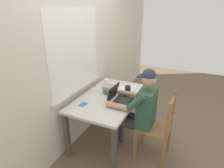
{
  "coord_description": "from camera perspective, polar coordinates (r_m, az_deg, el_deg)",
  "views": [
    {
      "loc": [
        -2.28,
        -1.1,
        1.99
      ],
      "look_at": [
        -0.03,
        -0.05,
        0.94
      ],
      "focal_mm": 31.03,
      "sensor_mm": 36.0,
      "label": 1
    }
  ],
  "objects": [
    {
      "name": "coffee_mug_dark",
      "position": [
        2.98,
        4.68,
        -1.38
      ],
      "size": [
        0.13,
        0.09,
        0.09
      ],
      "color": "black",
      "rests_on": "desk"
    },
    {
      "name": "laptop",
      "position": [
        2.66,
        1.94,
        -4.25
      ],
      "size": [
        0.33,
        0.28,
        0.23
      ],
      "color": "black",
      "rests_on": "desk"
    },
    {
      "name": "ground_plane",
      "position": [
        3.22,
        -0.64,
        -15.4
      ],
      "size": [
        8.0,
        8.0,
        0.0
      ],
      "primitive_type": "plane",
      "color": "brown"
    },
    {
      "name": "computer_mouse",
      "position": [
        2.87,
        4.35,
        -3.03
      ],
      "size": [
        0.06,
        0.1,
        0.03
      ],
      "primitive_type": "ellipsoid",
      "color": "black",
      "rests_on": "desk"
    },
    {
      "name": "wooden_chair",
      "position": [
        2.69,
        13.43,
        -12.28
      ],
      "size": [
        0.42,
        0.42,
        0.95
      ],
      "color": "olive",
      "rests_on": "ground"
    },
    {
      "name": "seated_person",
      "position": [
        2.62,
        7.84,
        -6.99
      ],
      "size": [
        0.5,
        0.6,
        1.26
      ],
      "color": "#2D5642",
      "rests_on": "ground"
    },
    {
      "name": "book_stack_main",
      "position": [
        2.93,
        -0.89,
        -1.4
      ],
      "size": [
        0.21,
        0.16,
        0.12
      ],
      "color": "#38844C",
      "rests_on": "desk"
    },
    {
      "name": "coffee_mug_white",
      "position": [
        3.25,
        -1.61,
        0.71
      ],
      "size": [
        0.12,
        0.08,
        0.09
      ],
      "color": "white",
      "rests_on": "desk"
    },
    {
      "name": "landscape_photo_print",
      "position": [
        2.65,
        -8.5,
        -5.98
      ],
      "size": [
        0.14,
        0.11,
        0.0
      ],
      "primitive_type": "cube",
      "rotation": [
        0.0,
        0.0,
        -0.17
      ],
      "color": "teal",
      "rests_on": "desk"
    },
    {
      "name": "paper_pile_near_laptop",
      "position": [
        3.09,
        5.68,
        -1.31
      ],
      "size": [
        0.25,
        0.16,
        0.02
      ],
      "primitive_type": "cube",
      "rotation": [
        0.0,
        0.0,
        0.04
      ],
      "color": "white",
      "rests_on": "desk"
    },
    {
      "name": "back_wall",
      "position": [
        2.85,
        -9.52,
        8.48
      ],
      "size": [
        6.0,
        0.08,
        2.6
      ],
      "color": "silver",
      "rests_on": "ground"
    },
    {
      "name": "paper_pile_back_corner",
      "position": [
        3.07,
        3.29,
        -1.46
      ],
      "size": [
        0.22,
        0.23,
        0.01
      ],
      "primitive_type": "cube",
      "rotation": [
        0.0,
        0.0,
        -0.26
      ],
      "color": "white",
      "rests_on": "desk"
    },
    {
      "name": "desk",
      "position": [
        2.87,
        -0.69,
        -5.46
      ],
      "size": [
        1.31,
        0.79,
        0.72
      ],
      "color": "beige",
      "rests_on": "ground"
    }
  ]
}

